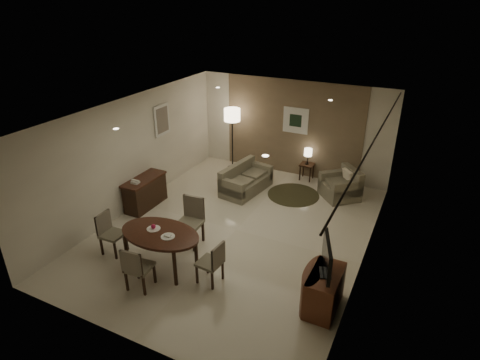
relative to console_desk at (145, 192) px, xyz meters
The scene contains 31 objects.
room_shell 2.70m from the console_desk, ahead, with size 5.50×7.00×2.70m.
taupe_accent 4.39m from the console_desk, 54.45° to the left, with size 3.96×0.03×2.70m, color #7E694E.
curtain_wall 5.26m from the console_desk, ahead, with size 0.08×6.70×2.58m, color beige, non-canonical shape.
curtain_rod 5.64m from the console_desk, ahead, with size 0.03×0.03×6.80m, color black.
art_back_frame 4.49m from the console_desk, 53.18° to the left, with size 0.72×0.03×0.72m, color silver.
art_back_canvas 4.48m from the console_desk, 53.06° to the left, with size 0.34×0.01×0.34m, color black.
art_left_frame 1.92m from the console_desk, 100.85° to the left, with size 0.03×0.60×0.80m, color silver.
art_left_canvas 1.91m from the console_desk, 100.16° to the left, with size 0.01×0.46×0.64m, color gray.
downlight_nl 3.12m from the console_desk, 58.80° to the right, with size 0.10×0.10×0.01m, color white.
downlight_nr 4.87m from the console_desk, 24.83° to the right, with size 0.10×0.10×0.01m, color white.
downlight_fl 3.12m from the console_desk, 58.80° to the left, with size 0.10×0.10×0.01m, color white.
downlight_fr 4.87m from the console_desk, 24.83° to the left, with size 0.10×0.10×0.01m, color white.
console_desk is the anchor object (origin of this frame).
telephone 0.52m from the console_desk, 90.00° to the right, with size 0.20×0.14×0.09m, color white, non-canonical shape.
tv_cabinet 5.11m from the console_desk, 17.05° to the right, with size 0.48×0.90×0.70m, color brown, non-canonical shape.
flat_tv 5.14m from the console_desk, 17.12° to the right, with size 0.06×0.88×0.60m, color black, non-canonical shape.
dining_table 2.52m from the console_desk, 44.66° to the right, with size 1.60×1.00×0.75m, color #451F16, non-canonical shape.
chair_near 3.04m from the console_desk, 53.38° to the right, with size 0.43×0.43×0.88m, color gray, non-canonical shape.
chair_far 2.08m from the console_desk, 25.94° to the right, with size 0.49×0.49×1.02m, color gray, non-canonical shape.
chair_left 1.96m from the console_desk, 70.42° to the right, with size 0.42×0.42×0.87m, color gray, non-canonical shape.
chair_right 3.35m from the console_desk, 31.71° to the right, with size 0.41×0.41×0.84m, color gray, non-canonical shape.
plate_a 2.39m from the console_desk, 46.87° to the right, with size 0.26×0.26×0.02m, color white.
plate_b 2.74m from the console_desk, 42.14° to the right, with size 0.26×0.26×0.02m, color white.
fruit_apple 2.40m from the console_desk, 46.87° to the right, with size 0.09×0.09×0.09m, color #BC1541.
napkin 2.74m from the console_desk, 42.14° to the right, with size 0.12×0.08×0.03m, color white.
round_rug 3.78m from the console_desk, 35.29° to the left, with size 1.34×1.34×0.01m, color #3F3B23.
sofa 2.62m from the console_desk, 44.80° to the left, with size 0.75×1.51×0.71m, color gray, non-canonical shape.
armchair 4.90m from the console_desk, 31.72° to the left, with size 0.86×0.82×0.77m, color gray, non-canonical shape.
side_table 4.47m from the console_desk, 46.62° to the left, with size 0.37×0.37×0.47m, color black, non-canonical shape.
table_lamp 4.49m from the console_desk, 46.62° to the left, with size 0.22×0.22×0.50m, color #FFEAC1, non-canonical shape.
floor_lamp 3.18m from the console_desk, 74.33° to the left, with size 0.46×0.46×1.83m, color #FFE5B7, non-canonical shape.
Camera 1 is at (3.45, -6.78, 4.85)m, focal length 30.00 mm.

